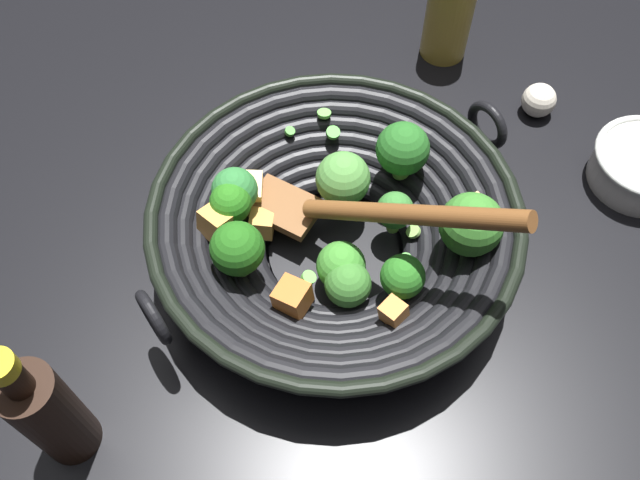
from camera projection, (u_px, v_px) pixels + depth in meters
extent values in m
plane|color=black|center=(334.00, 255.00, 0.71)|extent=(4.00, 4.00, 0.00)
cylinder|color=black|center=(334.00, 253.00, 0.71)|extent=(0.13, 0.13, 0.01)
torus|color=black|center=(334.00, 246.00, 0.70)|extent=(0.18, 0.18, 0.02)
torus|color=black|center=(334.00, 241.00, 0.69)|extent=(0.21, 0.21, 0.02)
torus|color=black|center=(334.00, 237.00, 0.68)|extent=(0.24, 0.24, 0.02)
torus|color=black|center=(335.00, 232.00, 0.68)|extent=(0.26, 0.26, 0.02)
torus|color=black|center=(335.00, 228.00, 0.67)|extent=(0.29, 0.29, 0.02)
torus|color=black|center=(335.00, 223.00, 0.66)|extent=(0.32, 0.32, 0.02)
torus|color=black|center=(335.00, 218.00, 0.66)|extent=(0.34, 0.34, 0.02)
torus|color=black|center=(335.00, 213.00, 0.65)|extent=(0.36, 0.36, 0.01)
torus|color=black|center=(154.00, 318.00, 0.59)|extent=(0.05, 0.05, 0.05)
torus|color=black|center=(487.00, 125.00, 0.71)|extent=(0.05, 0.05, 0.05)
cylinder|color=#73A74D|center=(465.00, 241.00, 0.66)|extent=(0.02, 0.02, 0.02)
sphere|color=#397D2B|center=(472.00, 221.00, 0.63)|extent=(0.06, 0.06, 0.06)
cylinder|color=olive|center=(347.00, 296.00, 0.67)|extent=(0.02, 0.02, 0.01)
sphere|color=#3A772E|center=(348.00, 284.00, 0.64)|extent=(0.04, 0.04, 0.04)
cylinder|color=#72AF44|center=(400.00, 168.00, 0.71)|extent=(0.02, 0.02, 0.02)
sphere|color=#266723|center=(403.00, 149.00, 0.68)|extent=(0.05, 0.05, 0.05)
cylinder|color=#61A240|center=(233.00, 217.00, 0.68)|extent=(0.02, 0.02, 0.02)
sphere|color=#27711A|center=(231.00, 203.00, 0.66)|extent=(0.04, 0.04, 0.04)
cylinder|color=#7FBC4A|center=(393.00, 224.00, 0.69)|extent=(0.02, 0.02, 0.02)
sphere|color=#377932|center=(395.00, 210.00, 0.67)|extent=(0.04, 0.04, 0.04)
cylinder|color=#88AA4D|center=(400.00, 291.00, 0.65)|extent=(0.02, 0.02, 0.02)
sphere|color=#286E20|center=(403.00, 277.00, 0.63)|extent=(0.04, 0.04, 0.04)
cylinder|color=#6FAE4B|center=(240.00, 264.00, 0.65)|extent=(0.03, 0.03, 0.02)
sphere|color=#216118|center=(237.00, 249.00, 0.62)|extent=(0.05, 0.05, 0.05)
cylinder|color=#709B42|center=(340.00, 279.00, 0.68)|extent=(0.02, 0.02, 0.01)
sphere|color=#3E892F|center=(341.00, 266.00, 0.66)|extent=(0.05, 0.05, 0.05)
cylinder|color=#82C04D|center=(238.00, 208.00, 0.69)|extent=(0.02, 0.02, 0.02)
sphere|color=#2F7938|center=(235.00, 190.00, 0.67)|extent=(0.05, 0.05, 0.05)
cylinder|color=#79BA5B|center=(341.00, 199.00, 0.71)|extent=(0.03, 0.03, 0.03)
sphere|color=#549443|center=(342.00, 179.00, 0.68)|extent=(0.06, 0.06, 0.06)
cube|color=#E1BC65|center=(248.00, 189.00, 0.69)|extent=(0.04, 0.04, 0.04)
cube|color=#BC6425|center=(292.00, 297.00, 0.63)|extent=(0.04, 0.04, 0.03)
cube|color=#ECAD6B|center=(475.00, 215.00, 0.65)|extent=(0.04, 0.04, 0.03)
cube|color=gold|center=(261.00, 226.00, 0.69)|extent=(0.03, 0.03, 0.03)
cube|color=#E19746|center=(217.00, 222.00, 0.65)|extent=(0.04, 0.04, 0.03)
cube|color=orange|center=(394.00, 312.00, 0.61)|extent=(0.03, 0.03, 0.02)
cylinder|color=#99D166|center=(413.00, 231.00, 0.69)|extent=(0.02, 0.02, 0.01)
cylinder|color=#6BC651|center=(308.00, 278.00, 0.65)|extent=(0.02, 0.02, 0.01)
cylinder|color=#56B247|center=(290.00, 131.00, 0.72)|extent=(0.01, 0.01, 0.01)
cylinder|color=#99D166|center=(392.00, 165.00, 0.71)|extent=(0.02, 0.02, 0.01)
cylinder|color=#56B247|center=(333.00, 133.00, 0.72)|extent=(0.02, 0.02, 0.01)
cylinder|color=#6BC651|center=(324.00, 114.00, 0.73)|extent=(0.02, 0.01, 0.01)
cylinder|color=#56B247|center=(406.00, 259.00, 0.66)|extent=(0.01, 0.01, 0.00)
cube|color=brown|center=(284.00, 207.00, 0.69)|extent=(0.07, 0.08, 0.01)
cylinder|color=brown|center=(406.00, 214.00, 0.59)|extent=(0.09, 0.20, 0.14)
cylinder|color=black|center=(51.00, 415.00, 0.56)|extent=(0.05, 0.05, 0.13)
cylinder|color=black|center=(13.00, 379.00, 0.49)|extent=(0.02, 0.02, 0.03)
cylinder|color=yellow|center=(0.00, 367.00, 0.47)|extent=(0.02, 0.02, 0.01)
cylinder|color=gold|center=(452.00, 2.00, 0.81)|extent=(0.06, 0.06, 0.15)
sphere|color=silver|center=(539.00, 100.00, 0.80)|extent=(0.04, 0.04, 0.04)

